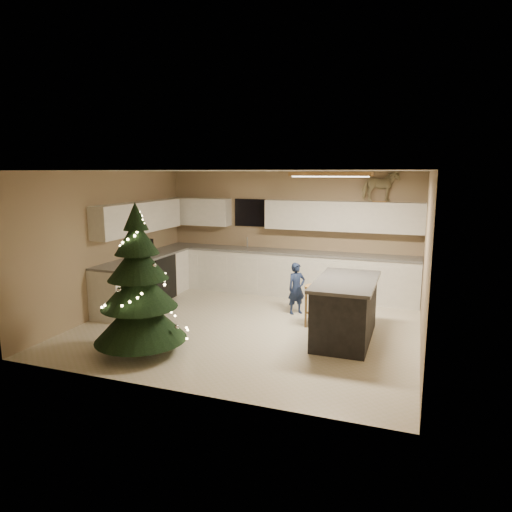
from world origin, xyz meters
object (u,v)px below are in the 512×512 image
at_px(christmas_tree, 139,292).
at_px(bar_stool, 315,296).
at_px(toddler, 297,288).
at_px(rocking_horse, 380,186).
at_px(island, 345,309).

bearing_deg(christmas_tree, bar_stool, 43.09).
relative_size(toddler, rocking_horse, 1.27).
bearing_deg(island, rocking_horse, 84.10).
bearing_deg(rocking_horse, bar_stool, 135.08).
relative_size(christmas_tree, toddler, 2.28).
distance_m(bar_stool, toddler, 0.73).
bearing_deg(bar_stool, christmas_tree, -136.91).
xyz_separation_m(christmas_tree, rocking_horse, (2.94, 3.92, 1.42)).
distance_m(island, toddler, 1.46).
xyz_separation_m(island, toddler, (-1.05, 1.01, -0.00)).
height_order(island, toddler, toddler).
height_order(bar_stool, toddler, toddler).
distance_m(bar_stool, christmas_tree, 2.93).
bearing_deg(island, bar_stool, 141.74).
height_order(toddler, rocking_horse, rocking_horse).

